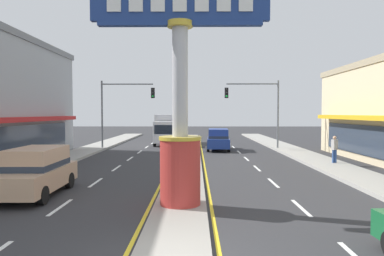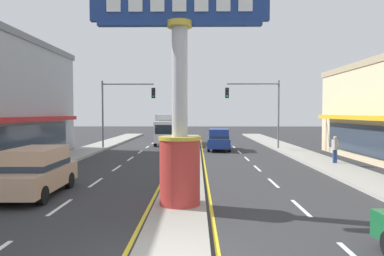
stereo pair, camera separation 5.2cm
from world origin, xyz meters
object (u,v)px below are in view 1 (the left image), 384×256
district_sign (180,106)px  suv_mid_left_lane (36,171)px  traffic_light_right_side (258,102)px  pedestrian_near_kerb (334,148)px  box_truck_far_right_lane (166,128)px  suv_near_left_lane (218,139)px  traffic_light_left_side (121,102)px

district_sign → suv_mid_left_lane: bearing=162.2°
traffic_light_right_side → pedestrian_near_kerb: traffic_light_right_side is taller
box_truck_far_right_lane → suv_near_left_lane: box_truck_far_right_lane is taller
box_truck_far_right_lane → traffic_light_left_side: bearing=-121.7°
traffic_light_right_side → box_truck_far_right_lane: traffic_light_right_side is taller
traffic_light_right_side → suv_mid_left_lane: size_ratio=1.34×
traffic_light_left_side → suv_near_left_lane: 9.29m
suv_mid_left_lane → pedestrian_near_kerb: 17.15m
traffic_light_right_side → suv_mid_left_lane: 21.59m
district_sign → traffic_light_left_side: (-6.14, 19.67, 0.73)m
district_sign → suv_near_left_lane: bearing=82.4°
traffic_light_right_side → pedestrian_near_kerb: 10.47m
district_sign → traffic_light_left_side: bearing=107.3°
traffic_light_left_side → suv_mid_left_lane: 18.09m
district_sign → box_truck_far_right_lane: bearing=95.8°
traffic_light_right_side → pedestrian_near_kerb: bearing=-71.9°
box_truck_far_right_lane → suv_mid_left_lane: box_truck_far_right_lane is taller
traffic_light_left_side → pedestrian_near_kerb: traffic_light_left_side is taller
traffic_light_left_side → traffic_light_right_side: 12.28m
box_truck_far_right_lane → suv_mid_left_lane: (-3.27, -23.54, -0.71)m
traffic_light_left_side → suv_near_left_lane: (8.69, -0.50, -3.26)m
suv_near_left_lane → pedestrian_near_kerb: 11.33m
traffic_light_left_side → suv_mid_left_lane: (0.28, -17.79, -3.26)m
traffic_light_left_side → suv_mid_left_lane: traffic_light_left_side is taller
suv_near_left_lane → suv_mid_left_lane: 19.23m
box_truck_far_right_lane → suv_near_left_lane: size_ratio=1.48×
box_truck_far_right_lane → pedestrian_near_kerb: bearing=-52.5°
pedestrian_near_kerb → traffic_light_left_side: bearing=147.9°
pedestrian_near_kerb → box_truck_far_right_lane: bearing=127.5°
traffic_light_right_side → suv_mid_left_lane: traffic_light_right_side is taller
traffic_light_left_side → box_truck_far_right_lane: (3.55, 5.75, -2.55)m
traffic_light_left_side → traffic_light_right_side: (12.28, -0.14, 0.00)m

